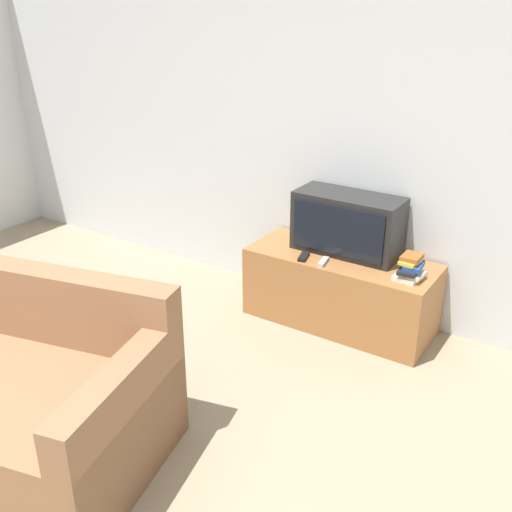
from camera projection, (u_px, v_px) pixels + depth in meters
name	position (u px, v px, depth m)	size (l,w,h in m)	color
wall_back	(290.00, 125.00, 4.33)	(9.00, 0.06, 2.60)	silver
tv_stand	(340.00, 290.00, 4.21)	(1.31, 0.52, 0.51)	#9E6638
television	(348.00, 224.00, 4.10)	(0.73, 0.33, 0.42)	black
book_stack	(411.00, 269.00, 3.78)	(0.18, 0.23, 0.16)	silver
remote_on_stand	(323.00, 262.00, 4.00)	(0.06, 0.14, 0.02)	#B7B7B7
remote_secondary	(304.00, 257.00, 4.08)	(0.08, 0.15, 0.02)	black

